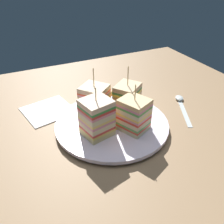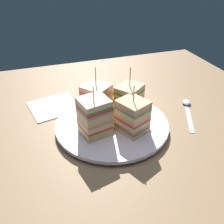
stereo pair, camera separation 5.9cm
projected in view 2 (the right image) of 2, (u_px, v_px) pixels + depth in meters
The scene contains 9 objects.
ground_plane at pixel (112, 130), 62.45cm from camera, with size 102.53×93.08×1.80cm, color #8B6C4B.
plate at pixel (112, 124), 61.43cm from camera, with size 28.18×28.18×1.60cm.
sandwich_wedge_0 at pixel (132, 116), 56.18cm from camera, with size 7.72×8.09×11.82cm.
sandwich_wedge_1 at pixel (129, 100), 62.05cm from camera, with size 8.25×8.04×13.06cm.
sandwich_wedge_2 at pixel (97, 100), 62.42cm from camera, with size 8.56×8.63×12.88cm.
sandwich_wedge_3 at pixel (95, 117), 55.17cm from camera, with size 7.52×7.20×12.03cm.
chip_pile at pixel (112, 122), 59.82cm from camera, with size 6.74×6.63×1.83cm.
spoon at pixel (187, 107), 69.28cm from camera, with size 8.83×14.94×1.00cm.
napkin at pixel (53, 106), 70.07cm from camera, with size 12.68×12.10×0.50cm, color white.
Camera 2 is at (-15.90, -47.32, 36.90)cm, focal length 39.18 mm.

